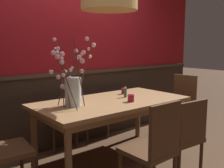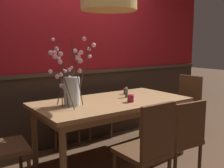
% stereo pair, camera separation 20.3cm
% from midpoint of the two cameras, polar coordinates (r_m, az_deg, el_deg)
% --- Properties ---
extents(ground_plane, '(24.00, 24.00, 0.00)m').
position_cam_midpoint_polar(ground_plane, '(3.42, -1.77, -16.13)').
color(ground_plane, '#4C3321').
extents(back_wall, '(5.01, 0.14, 2.81)m').
position_cam_midpoint_polar(back_wall, '(3.81, -9.65, 8.01)').
color(back_wall, '#2D2119').
rests_on(back_wall, ground).
extents(dining_table, '(1.86, 0.97, 0.76)m').
position_cam_midpoint_polar(dining_table, '(3.20, -1.82, -5.02)').
color(dining_table, '#997047').
rests_on(dining_table, ground).
extents(chair_near_side_right, '(0.44, 0.43, 0.88)m').
position_cam_midpoint_polar(chair_near_side_right, '(2.83, 13.34, -10.89)').
color(chair_near_side_right, '#4C301C').
rests_on(chair_near_side_right, ground).
extents(chair_head_east_end, '(0.46, 0.44, 0.96)m').
position_cam_midpoint_polar(chair_head_east_end, '(4.19, 13.40, -4.11)').
color(chair_head_east_end, '#4C301C').
rests_on(chair_head_east_end, ground).
extents(chair_far_side_left, '(0.44, 0.42, 0.91)m').
position_cam_midpoint_polar(chair_far_side_left, '(3.81, -13.68, -5.47)').
color(chair_far_side_left, '#4C301C').
rests_on(chair_far_side_left, ground).
extents(chair_near_side_left, '(0.41, 0.44, 0.94)m').
position_cam_midpoint_polar(chair_near_side_left, '(2.42, 6.69, -13.45)').
color(chair_near_side_left, '#4C301C').
rests_on(chair_near_side_left, ground).
extents(chair_far_side_right, '(0.45, 0.43, 0.91)m').
position_cam_midpoint_polar(chair_far_side_right, '(4.09, -6.39, -4.42)').
color(chair_far_side_right, '#4C301C').
rests_on(chair_far_side_right, ground).
extents(vase_with_blossoms, '(0.66, 0.52, 0.75)m').
position_cam_midpoint_polar(vase_with_blossoms, '(2.90, -10.62, -0.59)').
color(vase_with_blossoms, silver).
rests_on(vase_with_blossoms, dining_table).
extents(candle_holder_nearer_center, '(0.08, 0.08, 0.09)m').
position_cam_midpoint_polar(candle_holder_nearer_center, '(3.10, 2.30, -3.09)').
color(candle_holder_nearer_center, maroon).
rests_on(candle_holder_nearer_center, dining_table).
extents(candle_holder_nearer_edge, '(0.07, 0.07, 0.08)m').
position_cam_midpoint_polar(candle_holder_nearer_edge, '(3.58, 0.97, -1.52)').
color(candle_holder_nearer_edge, maroon).
rests_on(candle_holder_nearer_edge, dining_table).
extents(condiment_bottle, '(0.04, 0.04, 0.13)m').
position_cam_midpoint_polar(condiment_bottle, '(3.36, 1.21, -1.85)').
color(condiment_bottle, '#2D5633').
rests_on(condiment_bottle, dining_table).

